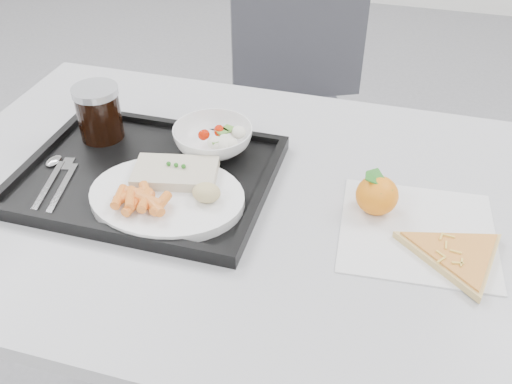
{
  "coord_description": "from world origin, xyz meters",
  "views": [
    {
      "loc": [
        0.24,
        -0.46,
        1.38
      ],
      "look_at": [
        0.02,
        0.29,
        0.77
      ],
      "focal_mm": 40.0,
      "sensor_mm": 36.0,
      "label": 1
    }
  ],
  "objects": [
    {
      "name": "table",
      "position": [
        0.0,
        0.3,
        0.68
      ],
      "size": [
        1.2,
        0.8,
        0.75
      ],
      "color": "silver",
      "rests_on": "ground"
    },
    {
      "name": "chair",
      "position": [
        -0.09,
        1.08,
        0.54
      ],
      "size": [
        0.56,
        0.57,
        0.93
      ],
      "color": "#38383F",
      "rests_on": "ground"
    },
    {
      "name": "tray",
      "position": [
        -0.18,
        0.3,
        0.76
      ],
      "size": [
        0.45,
        0.35,
        0.03
      ],
      "color": "black",
      "rests_on": "table"
    },
    {
      "name": "dinner_plate",
      "position": [
        -0.12,
        0.23,
        0.77
      ],
      "size": [
        0.27,
        0.27,
        0.02
      ],
      "color": "white",
      "rests_on": "tray"
    },
    {
      "name": "fish_fillet",
      "position": [
        -0.12,
        0.28,
        0.79
      ],
      "size": [
        0.16,
        0.12,
        0.03
      ],
      "color": "beige",
      "rests_on": "dinner_plate"
    },
    {
      "name": "bread_roll",
      "position": [
        -0.04,
        0.23,
        0.8
      ],
      "size": [
        0.06,
        0.05,
        0.03
      ],
      "color": "#D2C082",
      "rests_on": "dinner_plate"
    },
    {
      "name": "salad_bowl",
      "position": [
        -0.09,
        0.41,
        0.79
      ],
      "size": [
        0.15,
        0.15,
        0.05
      ],
      "color": "white",
      "rests_on": "tray"
    },
    {
      "name": "cola_glass",
      "position": [
        -0.32,
        0.39,
        0.82
      ],
      "size": [
        0.09,
        0.09,
        0.11
      ],
      "color": "black",
      "rests_on": "tray"
    },
    {
      "name": "cutlery",
      "position": [
        -0.34,
        0.24,
        0.77
      ],
      "size": [
        0.1,
        0.17,
        0.01
      ],
      "color": "silver",
      "rests_on": "tray"
    },
    {
      "name": "napkin",
      "position": [
        0.3,
        0.29,
        0.75
      ],
      "size": [
        0.27,
        0.26,
        0.0
      ],
      "color": "silver",
      "rests_on": "table"
    },
    {
      "name": "tangerine",
      "position": [
        0.23,
        0.32,
        0.79
      ],
      "size": [
        0.09,
        0.09,
        0.07
      ],
      "color": "#DF9500",
      "rests_on": "napkin"
    },
    {
      "name": "pizza_slice",
      "position": [
        0.36,
        0.24,
        0.76
      ],
      "size": [
        0.25,
        0.25,
        0.02
      ],
      "color": "tan",
      "rests_on": "napkin"
    },
    {
      "name": "carrot_pile",
      "position": [
        -0.14,
        0.19,
        0.8
      ],
      "size": [
        0.1,
        0.08,
        0.03
      ],
      "color": "orange",
      "rests_on": "dinner_plate"
    },
    {
      "name": "salad_contents",
      "position": [
        -0.07,
        0.4,
        0.8
      ],
      "size": [
        0.08,
        0.08,
        0.02
      ],
      "color": "#B91600",
      "rests_on": "salad_bowl"
    }
  ]
}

